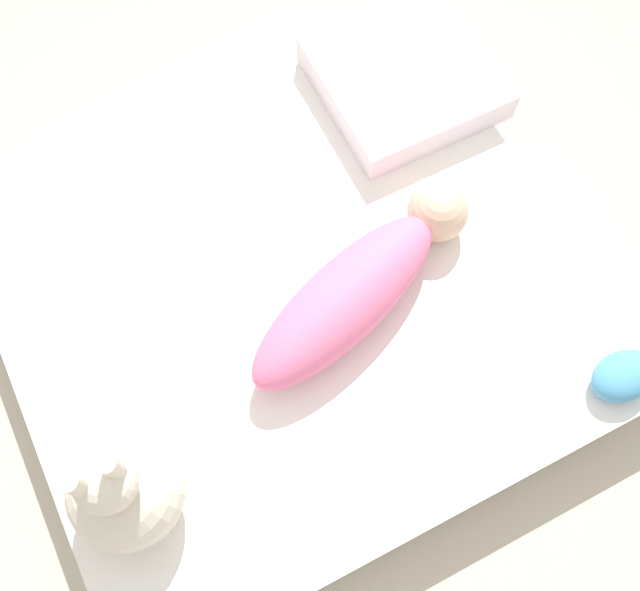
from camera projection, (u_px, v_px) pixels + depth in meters
ground_plane at (298, 321)px, 1.73m from camera, size 12.00×12.00×0.00m
bed_mattress at (297, 309)px, 1.66m from camera, size 1.20×1.08×0.16m
swaddled_baby at (361, 285)px, 1.52m from camera, size 0.60×0.31×0.14m
pillow at (405, 78)px, 1.74m from camera, size 0.38×0.37×0.08m
bunny_plush at (124, 490)px, 1.32m from camera, size 0.21×0.21×0.35m
turtle_plush at (627, 374)px, 1.48m from camera, size 0.17×0.10×0.07m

